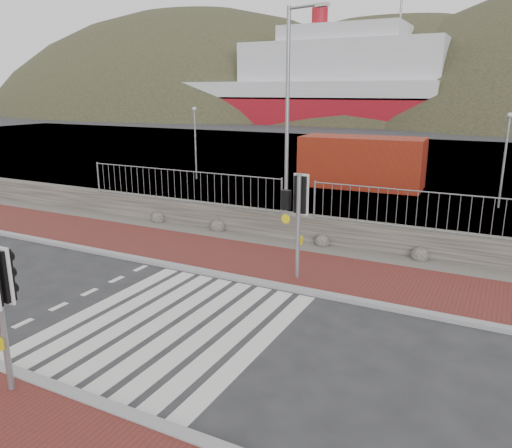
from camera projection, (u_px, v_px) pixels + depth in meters
The scene contains 15 objects.
ground at pixel (173, 324), 11.09m from camera, with size 220.00×220.00×0.00m, color #28282B.
sidewalk_far at pixel (263, 262), 14.94m from camera, with size 40.00×3.00×0.08m, color maroon.
kerb_near at pixel (67, 393), 8.50m from camera, with size 40.00×0.25×0.12m, color gray.
kerb_far at pixel (238, 278), 13.65m from camera, with size 40.00×0.25×0.12m, color gray.
zebra_crossing at pixel (173, 324), 11.09m from camera, with size 4.62×5.60×0.01m.
gravel_strip at pixel (289, 245), 16.66m from camera, with size 40.00×1.50×0.06m, color #59544C.
stone_wall at pixel (299, 227), 17.24m from camera, with size 40.00×0.60×0.90m, color #423E36.
railing at pixel (298, 189), 16.75m from camera, with size 18.07×0.07×1.22m.
quay at pixel (411, 164), 35.05m from camera, with size 120.00×40.00×0.50m, color #4C4C4F.
water at pixel (462, 130), 65.11m from camera, with size 220.00×50.00×0.05m, color #3F4C54.
ferry at pixel (302, 88), 78.89m from camera, with size 50.00×16.00×20.00m.
hills_backdrop at pixel (502, 252), 89.59m from camera, with size 254.00×90.00×100.00m.
traffic_signal_far at pixel (297, 204), 13.16m from camera, with size 0.70×0.26×2.94m.
streetlight at pixel (290, 111), 17.20m from camera, with size 1.60×0.61×7.73m.
shipping_container at pixel (362, 162), 26.55m from camera, with size 6.37×2.66×2.66m, color #963410.
Camera 1 is at (6.28, -8.16, 5.04)m, focal length 35.00 mm.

